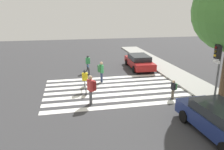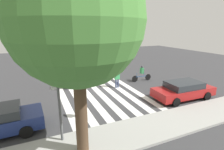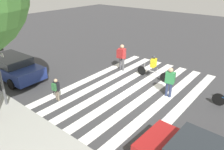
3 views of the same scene
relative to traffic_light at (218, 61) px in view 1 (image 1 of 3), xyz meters
name	(u,v)px [view 1 (image 1 of 3)]	position (x,y,z in m)	size (l,w,h in m)	color
ground_plane	(114,89)	(-3.86, -5.33, -2.77)	(60.00, 60.00, 0.00)	#38383A
sidewalk_curb	(191,83)	(-3.86, 0.92, -2.70)	(36.00, 2.50, 0.14)	#9E9E99
crosswalk_stripes	(114,89)	(-3.86, -5.33, -2.76)	(6.44, 10.00, 0.01)	white
traffic_light	(218,61)	(0.00, 0.00, 0.00)	(0.60, 0.50, 3.95)	#515456
pedestrian_adult_tall_backpack	(101,70)	(-5.81, -5.99, -1.78)	(0.50, 0.43, 1.69)	navy
pedestrian_adult_yellow_jacket	(174,88)	(-1.47, -1.86, -2.04)	(0.36, 0.31, 1.24)	#6B6051
pedestrian_adult_blue_shirt	(91,88)	(-1.62, -7.25, -1.69)	(0.56, 0.52, 1.84)	#4C4C51
cyclist_mid_street	(85,80)	(-3.99, -7.43, -1.91)	(2.31, 0.41, 1.58)	black
cyclist_near_curb	(88,63)	(-8.96, -6.74, -1.90)	(2.24, 0.40, 1.61)	black
car_parked_far_curb	(139,61)	(-9.37, -1.59, -2.06)	(4.83, 2.16, 1.36)	maroon
car_parked_silver_sedan	(220,120)	(3.08, -1.84, -2.02)	(4.80, 2.19, 1.44)	navy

